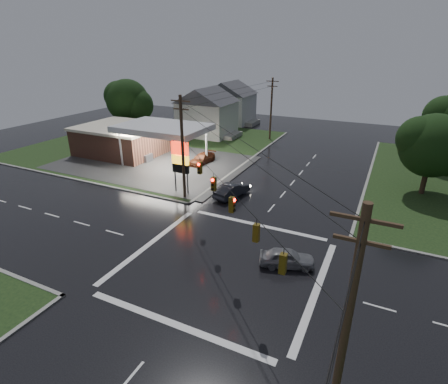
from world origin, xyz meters
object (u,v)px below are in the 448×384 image
at_px(house_near, 207,111).
at_px(tree_ne_near, 434,146).
at_px(utility_pole_n, 271,108).
at_px(car_pump, 202,159).
at_px(gas_station, 128,138).
at_px(pylon_sign, 180,159).
at_px(utility_pole_se, 345,332).
at_px(house_far, 230,102).
at_px(utility_pole_nw, 183,147).
at_px(car_north, 232,190).
at_px(tree_nw_behind, 128,101).
at_px(car_crossing, 287,258).

xyz_separation_m(house_near, tree_ne_near, (35.09, -14.01, 1.16)).
xyz_separation_m(utility_pole_n, car_pump, (-4.10, -17.24, -4.76)).
relative_size(utility_pole_n, car_pump, 2.17).
relative_size(gas_station, pylon_sign, 4.37).
relative_size(utility_pole_se, utility_pole_n, 1.05).
distance_m(utility_pole_se, house_far, 65.55).
height_order(utility_pole_nw, tree_ne_near, utility_pole_nw).
bearing_deg(car_north, utility_pole_n, -66.58).
relative_size(tree_ne_near, car_pump, 1.85).
bearing_deg(car_pump, utility_pole_nw, -65.22).
relative_size(utility_pole_nw, car_pump, 2.27).
xyz_separation_m(utility_pole_n, tree_ne_near, (23.64, -16.01, 0.09)).
bearing_deg(gas_station, house_far, 82.50).
distance_m(house_far, car_pump, 28.73).
xyz_separation_m(pylon_sign, house_near, (-10.45, 25.50, 0.39)).
xyz_separation_m(gas_station, car_pump, (12.07, 1.06, -1.84)).
bearing_deg(pylon_sign, house_near, 112.28).
bearing_deg(car_pump, pylon_sign, -68.41).
bearing_deg(pylon_sign, tree_nw_behind, 140.13).
xyz_separation_m(utility_pole_n, house_near, (-11.45, -2.00, -1.06)).
height_order(gas_station, house_far, house_far).
bearing_deg(utility_pole_nw, car_pump, 110.01).
xyz_separation_m(gas_station, car_crossing, (29.99, -17.89, -1.84)).
xyz_separation_m(pylon_sign, utility_pole_se, (20.00, -20.00, 1.71)).
relative_size(utility_pole_se, car_north, 2.33).
bearing_deg(utility_pole_n, car_crossing, -69.11).
xyz_separation_m(gas_station, pylon_sign, (15.18, -9.20, 1.46)).
height_order(utility_pole_n, car_crossing, utility_pole_n).
distance_m(tree_ne_near, car_north, 22.06).
bearing_deg(car_north, house_near, -42.87).
bearing_deg(car_north, car_crossing, 145.70).
bearing_deg(tree_nw_behind, car_north, -31.95).
bearing_deg(utility_pole_se, car_crossing, 114.64).
relative_size(gas_station, utility_pole_n, 2.50).
height_order(house_far, car_north, house_far).
distance_m(car_north, car_pump, 12.38).
height_order(car_north, car_pump, car_north).
bearing_deg(car_crossing, gas_station, 39.57).
xyz_separation_m(utility_pole_nw, utility_pole_n, (0.00, 28.50, -0.25)).
height_order(pylon_sign, house_near, house_near).
bearing_deg(gas_station, tree_ne_near, 3.30).
distance_m(pylon_sign, house_far, 39.21).
bearing_deg(house_far, utility_pole_n, -38.77).
relative_size(gas_station, house_near, 2.37).
distance_m(utility_pole_se, tree_nw_behind, 58.64).
bearing_deg(house_near, tree_ne_near, -21.76).
distance_m(tree_nw_behind, car_crossing, 47.75).
relative_size(house_far, car_crossing, 2.67).
height_order(gas_station, car_crossing, gas_station).
bearing_deg(utility_pole_nw, house_far, 107.92).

